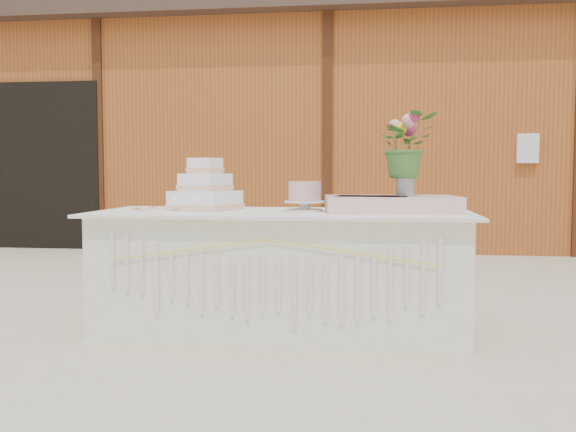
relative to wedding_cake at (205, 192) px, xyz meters
name	(u,v)px	position (x,y,z in m)	size (l,w,h in m)	color
ground	(282,330)	(0.53, -0.10, -0.89)	(80.00, 80.00, 0.00)	beige
barn	(336,129)	(0.52, 5.89, 0.79)	(12.60, 4.60, 3.30)	#9F4D21
cake_table	(282,271)	(0.53, -0.11, -0.50)	(2.40, 1.00, 0.77)	white
wedding_cake	(205,192)	(0.00, 0.00, 0.00)	(0.48, 0.48, 0.34)	white
pink_cake_stand	(305,195)	(0.67, -0.07, -0.01)	(0.26, 0.26, 0.19)	silver
satin_runner	(391,204)	(1.22, -0.09, -0.07)	(0.81, 0.47, 0.10)	beige
flower_vase	(405,183)	(1.31, -0.08, 0.07)	(0.12, 0.12, 0.16)	#A6A6AA
bouquet	(406,137)	(1.31, -0.08, 0.35)	(0.37, 0.32, 0.41)	#3C6F2C
loose_flowers	(137,208)	(-0.45, -0.05, -0.11)	(0.15, 0.35, 0.02)	pink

